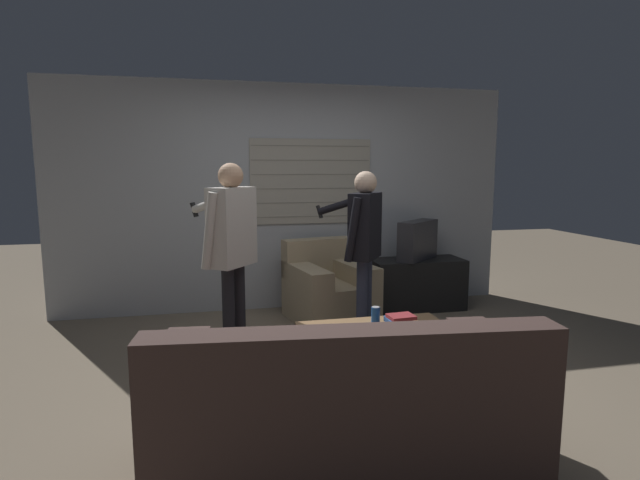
# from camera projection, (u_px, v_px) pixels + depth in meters

# --- Properties ---
(ground_plane) EXTENTS (16.00, 16.00, 0.00)m
(ground_plane) POSITION_uv_depth(u_px,v_px,m) (329.00, 375.00, 3.92)
(ground_plane) COLOR #7F705B
(wall_back) EXTENTS (5.20, 0.08, 2.55)m
(wall_back) POSITION_uv_depth(u_px,v_px,m) (288.00, 197.00, 5.70)
(wall_back) COLOR #ADB2B7
(wall_back) RESTS_ON ground_plane
(couch_blue) EXTENTS (2.00, 1.07, 0.90)m
(couch_blue) POSITION_uv_depth(u_px,v_px,m) (343.00, 415.00, 2.59)
(couch_blue) COLOR #4C3833
(couch_blue) RESTS_ON ground_plane
(armchair_beige) EXTENTS (0.94, 1.01, 0.84)m
(armchair_beige) POSITION_uv_depth(u_px,v_px,m) (328.00, 289.00, 5.34)
(armchair_beige) COLOR tan
(armchair_beige) RESTS_ON ground_plane
(coffee_table) EXTENTS (1.11, 0.53, 0.45)m
(coffee_table) POSITION_uv_depth(u_px,v_px,m) (375.00, 333.00, 3.69)
(coffee_table) COLOR #9E754C
(coffee_table) RESTS_ON ground_plane
(tv_stand) EXTENTS (1.06, 0.47, 0.58)m
(tv_stand) POSITION_uv_depth(u_px,v_px,m) (416.00, 284.00, 5.75)
(tv_stand) COLOR black
(tv_stand) RESTS_ON ground_plane
(tv) EXTENTS (0.60, 0.55, 0.44)m
(tv) POSITION_uv_depth(u_px,v_px,m) (417.00, 240.00, 5.68)
(tv) COLOR #2D2D33
(tv) RESTS_ON tv_stand
(person_left_standing) EXTENTS (0.55, 0.80, 1.65)m
(person_left_standing) POSITION_uv_depth(u_px,v_px,m) (231.00, 239.00, 3.99)
(person_left_standing) COLOR black
(person_left_standing) RESTS_ON ground_plane
(person_right_standing) EXTENTS (0.55, 0.76, 1.59)m
(person_right_standing) POSITION_uv_depth(u_px,v_px,m) (364.00, 236.00, 4.53)
(person_right_standing) COLOR #33384C
(person_right_standing) RESTS_ON ground_plane
(book_stack) EXTENTS (0.24, 0.18, 0.11)m
(book_stack) POSITION_uv_depth(u_px,v_px,m) (399.00, 322.00, 3.64)
(book_stack) COLOR black
(book_stack) RESTS_ON coffee_table
(soda_can) EXTENTS (0.07, 0.07, 0.13)m
(soda_can) POSITION_uv_depth(u_px,v_px,m) (376.00, 315.00, 3.78)
(soda_can) COLOR #194C9E
(soda_can) RESTS_ON coffee_table
(spare_remote) EXTENTS (0.12, 0.12, 0.02)m
(spare_remote) POSITION_uv_depth(u_px,v_px,m) (320.00, 337.00, 3.44)
(spare_remote) COLOR black
(spare_remote) RESTS_ON coffee_table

